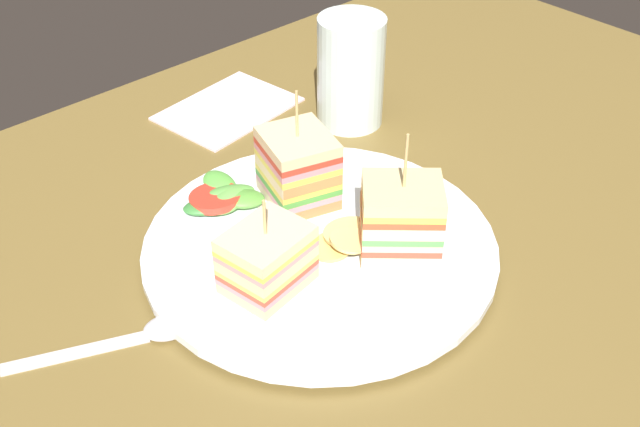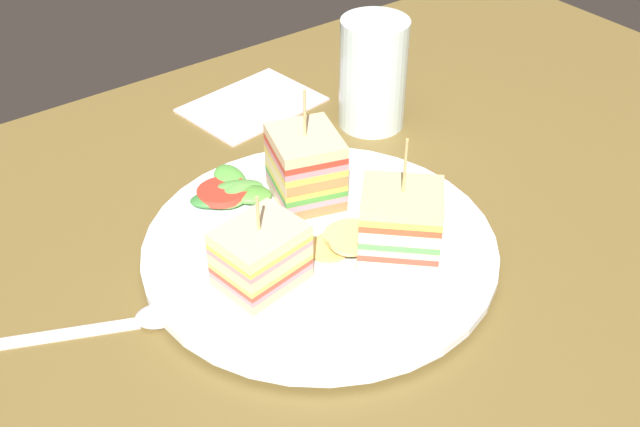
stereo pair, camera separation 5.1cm
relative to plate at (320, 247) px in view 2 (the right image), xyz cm
name	(u,v)px [view 2 (the right image)]	position (x,y,z in cm)	size (l,w,h in cm)	color
ground_plane	(320,263)	(0.00, 0.00, -1.78)	(119.32, 74.69, 1.80)	brown
plate	(320,247)	(0.00, 0.00, 0.00)	(29.48, 29.48, 1.46)	white
sandwich_wedge_0	(306,167)	(2.80, 5.86, 3.78)	(7.22, 7.76, 10.74)	beige
sandwich_wedge_1	(261,256)	(-6.40, -1.06, 3.12)	(7.10, 5.97, 8.14)	#D2B584
sandwich_wedge_2	(400,223)	(4.26, -4.89, 3.67)	(8.21, 8.16, 10.94)	beige
chip_pile	(344,239)	(1.22, -1.71, 1.42)	(6.63, 6.06, 1.74)	#E5BD63
salad_garnish	(232,191)	(-2.48, 9.78, 1.22)	(7.79, 7.88, 1.46)	#5A9F46
spoon	(138,320)	(-15.79, 1.84, -0.47)	(13.52, 7.48, 1.00)	silver
napkin	(252,104)	(9.09, 24.72, -0.63)	(13.89, 10.15, 0.50)	silver
drinking_glass	(373,81)	(17.28, 14.17, 4.01)	(6.93, 6.93, 11.52)	silver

